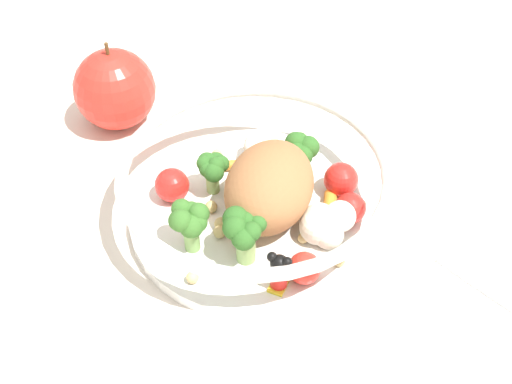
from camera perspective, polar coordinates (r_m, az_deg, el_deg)
name	(u,v)px	position (r m, az deg, el deg)	size (l,w,h in m)	color
ground_plane	(249,220)	(0.57, -0.66, -2.51)	(2.40, 2.40, 0.00)	silver
food_container	(262,192)	(0.54, 0.58, -0.03)	(0.23, 0.23, 0.08)	white
loose_apple	(115,89)	(0.66, -12.47, 8.92)	(0.08, 0.08, 0.09)	red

